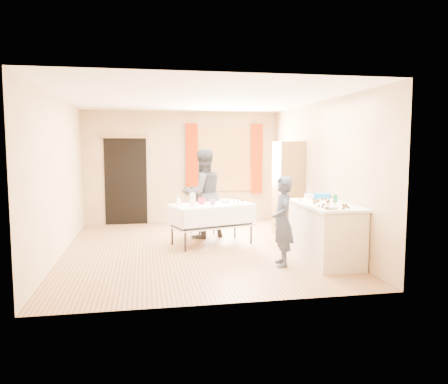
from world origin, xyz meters
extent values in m
cube|color=#9E7047|center=(0.00, 0.00, -0.01)|extent=(4.50, 5.50, 0.02)
cube|color=white|center=(0.00, 0.00, 2.61)|extent=(4.50, 5.50, 0.02)
cube|color=tan|center=(0.00, 2.76, 1.30)|extent=(4.50, 0.02, 2.60)
cube|color=tan|center=(0.00, -2.76, 1.30)|extent=(4.50, 0.02, 2.60)
cube|color=tan|center=(-2.26, 0.00, 1.30)|extent=(0.02, 5.50, 2.60)
cube|color=tan|center=(2.26, 0.00, 1.30)|extent=(0.02, 5.50, 2.60)
cube|color=olive|center=(1.00, 2.72, 1.50)|extent=(1.32, 0.06, 1.52)
cube|color=white|center=(1.00, 2.71, 1.50)|extent=(1.20, 0.02, 1.40)
cube|color=#932200|center=(0.22, 2.67, 1.50)|extent=(0.28, 0.06, 1.65)
cube|color=#932200|center=(1.78, 2.67, 1.50)|extent=(0.28, 0.06, 1.65)
cube|color=black|center=(-1.30, 2.73, 1.00)|extent=(0.95, 0.04, 2.00)
cube|color=olive|center=(-1.30, 2.70, 2.02)|extent=(1.05, 0.06, 0.08)
cube|color=brown|center=(1.99, 0.94, 0.95)|extent=(0.50, 0.60, 1.89)
cube|color=beige|center=(1.89, -1.17, 0.43)|extent=(0.68, 1.50, 0.86)
cube|color=white|center=(1.89, -1.17, 0.89)|extent=(0.74, 1.55, 0.04)
cube|color=white|center=(0.32, 0.30, 0.73)|extent=(1.60, 1.13, 0.04)
cube|color=black|center=(0.28, 1.32, 0.42)|extent=(0.52, 0.52, 0.06)
cube|color=black|center=(0.21, 1.48, 0.68)|extent=(0.38, 0.19, 0.57)
imported|color=#252D42|center=(1.15, -1.31, 0.68)|extent=(0.56, 0.42, 1.35)
imported|color=black|center=(0.24, 0.93, 0.87)|extent=(1.24, 1.16, 1.75)
cylinder|color=#158C4C|center=(2.10, -1.07, 0.97)|extent=(0.08, 0.08, 0.12)
imported|color=white|center=(1.73, -1.75, 0.93)|extent=(0.26, 0.26, 0.05)
cube|color=white|center=(1.87, -0.54, 0.95)|extent=(0.17, 0.14, 0.08)
cube|color=#0A83F6|center=(2.07, -0.48, 0.95)|extent=(0.32, 0.23, 0.08)
cylinder|color=silver|center=(-0.06, 0.04, 0.86)|extent=(0.13, 0.13, 0.22)
imported|color=red|center=(0.14, 0.31, 0.81)|extent=(0.25, 0.25, 0.11)
imported|color=red|center=(0.31, 0.13, 0.80)|extent=(0.18, 0.18, 0.11)
imported|color=white|center=(0.60, 0.47, 0.78)|extent=(0.35, 0.35, 0.06)
cube|color=white|center=(0.82, 0.35, 0.76)|extent=(0.32, 0.27, 0.02)
imported|color=white|center=(-0.29, 0.28, 0.83)|extent=(0.11, 0.11, 0.17)
sphere|color=#3F2314|center=(1.77, -0.98, 0.93)|extent=(0.04, 0.04, 0.04)
sphere|color=#36220F|center=(1.76, -1.58, 0.93)|extent=(0.04, 0.04, 0.04)
sphere|color=#36220F|center=(2.00, -1.64, 0.93)|extent=(0.04, 0.04, 0.04)
sphere|color=#36220F|center=(1.99, -0.79, 0.93)|extent=(0.04, 0.04, 0.04)
sphere|color=#36220F|center=(1.68, -1.23, 0.93)|extent=(0.04, 0.04, 0.04)
sphere|color=#36220F|center=(1.79, -1.08, 0.93)|extent=(0.04, 0.04, 0.04)
sphere|color=#3F2314|center=(1.61, -0.81, 0.93)|extent=(0.04, 0.04, 0.04)
sphere|color=#36220F|center=(1.64, -1.64, 0.93)|extent=(0.04, 0.04, 0.04)
sphere|color=#36220F|center=(1.90, -1.49, 0.93)|extent=(0.04, 0.04, 0.04)
sphere|color=#36220F|center=(1.64, -1.79, 0.93)|extent=(0.04, 0.04, 0.04)
sphere|color=#36220F|center=(2.07, -0.75, 0.93)|extent=(0.04, 0.04, 0.04)
sphere|color=#36220F|center=(2.01, -1.53, 0.93)|extent=(0.04, 0.04, 0.04)
sphere|color=#3F2314|center=(1.81, -1.43, 0.93)|extent=(0.04, 0.04, 0.04)
sphere|color=#36220F|center=(1.93, -1.12, 0.93)|extent=(0.04, 0.04, 0.04)
sphere|color=#36220F|center=(1.73, -1.44, 0.93)|extent=(0.04, 0.04, 0.04)
sphere|color=#36220F|center=(1.87, -1.82, 0.93)|extent=(0.04, 0.04, 0.04)
sphere|color=#36220F|center=(2.06, -1.11, 0.93)|extent=(0.04, 0.04, 0.04)
sphere|color=#36220F|center=(2.03, -0.96, 0.93)|extent=(0.04, 0.04, 0.04)
sphere|color=#3F2314|center=(1.62, -1.56, 0.93)|extent=(0.04, 0.04, 0.04)
sphere|color=#36220F|center=(1.67, -1.74, 0.93)|extent=(0.04, 0.04, 0.04)
sphere|color=#36220F|center=(1.63, -1.79, 0.93)|extent=(0.04, 0.04, 0.04)
sphere|color=#36220F|center=(2.01, -0.76, 0.93)|extent=(0.04, 0.04, 0.04)
sphere|color=#36220F|center=(1.97, -1.76, 0.93)|extent=(0.04, 0.04, 0.04)
sphere|color=#36220F|center=(1.75, -1.45, 0.93)|extent=(0.04, 0.04, 0.04)
sphere|color=#3F2314|center=(1.87, -0.95, 0.93)|extent=(0.04, 0.04, 0.04)
sphere|color=#36220F|center=(1.85, -0.88, 0.93)|extent=(0.04, 0.04, 0.04)
sphere|color=#36220F|center=(2.06, -1.53, 0.93)|extent=(0.04, 0.04, 0.04)
sphere|color=#36220F|center=(1.97, -1.09, 0.93)|extent=(0.04, 0.04, 0.04)
sphere|color=#36220F|center=(1.74, -1.64, 0.93)|extent=(0.04, 0.04, 0.04)
sphere|color=#36220F|center=(1.85, -0.77, 0.93)|extent=(0.04, 0.04, 0.04)
camera|label=1|loc=(-0.88, -7.51, 1.80)|focal=35.00mm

